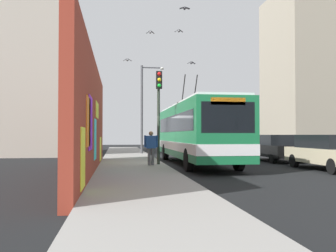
# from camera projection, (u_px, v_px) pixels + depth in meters

# --- Properties ---
(ground_plane) EXTENTS (80.00, 80.00, 0.00)m
(ground_plane) POSITION_uv_depth(u_px,v_px,m) (163.00, 166.00, 18.38)
(ground_plane) COLOR black
(sidewalk_slab) EXTENTS (48.00, 3.20, 0.15)m
(sidewalk_slab) POSITION_uv_depth(u_px,v_px,m) (132.00, 165.00, 18.16)
(sidewalk_slab) COLOR gray
(sidewalk_slab) RESTS_ON ground_plane
(graffiti_wall) EXTENTS (14.63, 0.32, 4.49)m
(graffiti_wall) POSITION_uv_depth(u_px,v_px,m) (92.00, 118.00, 14.31)
(graffiti_wall) COLOR maroon
(graffiti_wall) RESTS_ON ground_plane
(building_far_left) EXTENTS (8.24, 6.62, 17.16)m
(building_far_left) POSITION_uv_depth(u_px,v_px,m) (30.00, 47.00, 28.68)
(building_far_left) COLOR #B2A899
(building_far_left) RESTS_ON ground_plane
(building_far_right) EXTENTS (8.37, 6.31, 16.33)m
(building_far_right) POSITION_uv_depth(u_px,v_px,m) (304.00, 72.00, 37.77)
(building_far_right) COLOR #9E937F
(building_far_right) RESTS_ON ground_plane
(city_bus) EXTENTS (11.53, 2.51, 4.99)m
(city_bus) POSITION_uv_depth(u_px,v_px,m) (195.00, 131.00, 19.28)
(city_bus) COLOR #19723F
(city_bus) RESTS_ON ground_plane
(parked_car_champagne) EXTENTS (4.83, 1.91, 1.58)m
(parked_car_champagne) POSITION_uv_depth(u_px,v_px,m) (329.00, 151.00, 16.08)
(parked_car_champagne) COLOR #C6B793
(parked_car_champagne) RESTS_ON ground_plane
(parked_car_black) EXTENTS (4.77, 1.91, 1.58)m
(parked_car_black) POSITION_uv_depth(u_px,v_px,m) (275.00, 147.00, 21.58)
(parked_car_black) COLOR black
(parked_car_black) RESTS_ON ground_plane
(pedestrian_at_curb) EXTENTS (0.22, 0.65, 1.60)m
(pedestrian_at_curb) POSITION_uv_depth(u_px,v_px,m) (151.00, 145.00, 17.02)
(pedestrian_at_curb) COLOR #595960
(pedestrian_at_curb) RESTS_ON sidewalk_slab
(traffic_light) EXTENTS (0.49, 0.28, 4.52)m
(traffic_light) POSITION_uv_depth(u_px,v_px,m) (159.00, 102.00, 17.48)
(traffic_light) COLOR #2D382D
(traffic_light) RESTS_ON sidewalk_slab
(street_lamp) EXTENTS (0.44, 1.80, 6.81)m
(street_lamp) POSITION_uv_depth(u_px,v_px,m) (144.00, 103.00, 27.94)
(street_lamp) COLOR #4C4C51
(street_lamp) RESTS_ON sidewalk_slab
(flying_pigeons) EXTENTS (4.56, 4.70, 2.19)m
(flying_pigeons) POSITION_uv_depth(u_px,v_px,m) (166.00, 40.00, 22.04)
(flying_pigeons) COLOR #47474C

